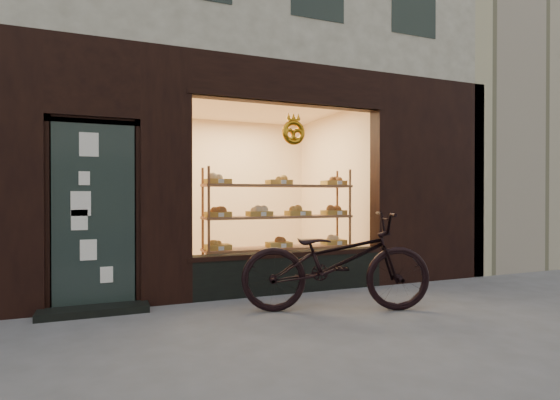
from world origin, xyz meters
name	(u,v)px	position (x,y,z in m)	size (l,w,h in m)	color
ground	(339,346)	(0.00, 0.00, 0.00)	(90.00, 90.00, 0.00)	#545457
neighbor_right	(539,84)	(9.60, 5.50, 4.50)	(12.00, 7.00, 9.00)	beige
display_shelf	(279,227)	(0.45, 2.55, 0.85)	(2.20, 0.45, 1.70)	brown
bicycle	(336,261)	(0.54, 1.03, 0.56)	(0.75, 2.14, 1.12)	black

